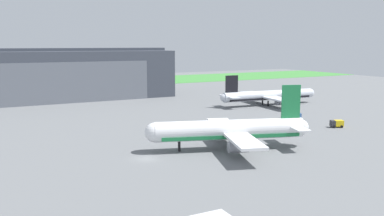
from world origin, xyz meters
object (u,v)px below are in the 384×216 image
at_px(airliner_far_left, 269,96).
at_px(baggage_tug, 337,123).
at_px(ops_van, 295,115).
at_px(maintenance_hangar, 37,76).
at_px(airliner_near_right, 229,130).

bearing_deg(airliner_far_left, baggage_tug, -102.45).
xyz_separation_m(airliner_far_left, ops_van, (-10.73, -26.89, -2.46)).
xyz_separation_m(maintenance_hangar, airliner_near_right, (27.20, -101.18, -5.92)).
bearing_deg(baggage_tug, airliner_far_left, 77.55).
bearing_deg(ops_van, airliner_far_left, 68.24).
height_order(maintenance_hangar, airliner_far_left, maintenance_hangar).
distance_m(airliner_far_left, ops_van, 29.06).
relative_size(airliner_near_right, baggage_tug, 9.20).
xyz_separation_m(maintenance_hangar, airliner_far_left, (75.61, -53.26, -6.53)).
xyz_separation_m(maintenance_hangar, ops_van, (64.88, -80.15, -8.98)).
relative_size(maintenance_hangar, baggage_tug, 28.83).
bearing_deg(ops_van, airliner_near_right, -150.84).
distance_m(airliner_near_right, baggage_tug, 39.76).
height_order(airliner_near_right, airliner_far_left, airliner_near_right).
distance_m(airliner_near_right, ops_van, 43.25).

